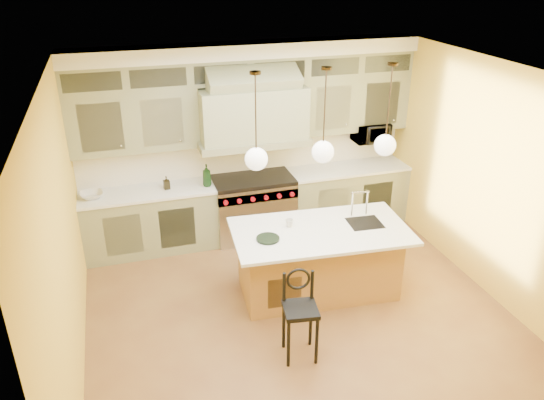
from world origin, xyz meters
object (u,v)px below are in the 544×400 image
object	(u,v)px
range	(253,206)
microwave	(371,132)
kitchen_island	(319,259)
counter_stool	(300,311)

from	to	relation	value
range	microwave	distance (m)	2.18
kitchen_island	microwave	bearing A→B (deg)	53.85
kitchen_island	counter_stool	distance (m)	1.25
range	kitchen_island	bearing A→B (deg)	-76.57
microwave	counter_stool	bearing A→B (deg)	-127.24
kitchen_island	counter_stool	xyz separation A→B (m)	(-0.64, -1.07, 0.10)
kitchen_island	counter_stool	bearing A→B (deg)	-116.36
range	counter_stool	bearing A→B (deg)	-94.79
kitchen_island	microwave	distance (m)	2.57
microwave	range	bearing A→B (deg)	-176.88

